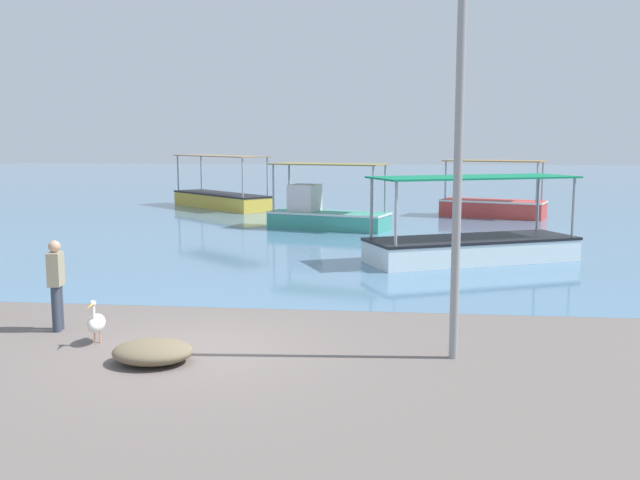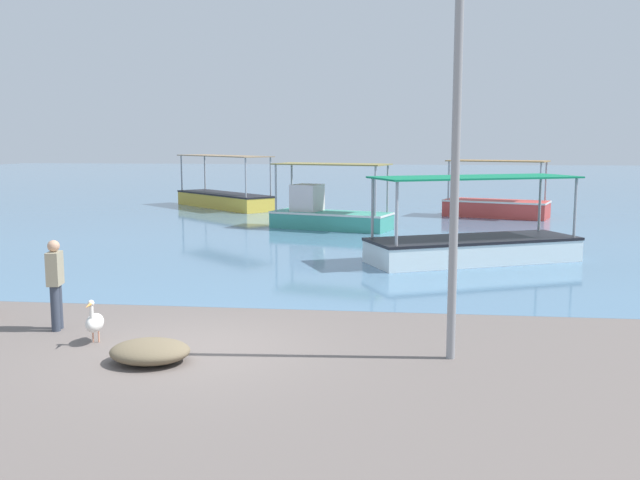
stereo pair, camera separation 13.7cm
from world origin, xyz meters
TOP-DOWN VIEW (x-y plane):
  - ground at (0.00, 0.00)m, footprint 120.00×120.00m
  - harbor_water at (0.00, 48.00)m, footprint 110.00×90.00m
  - fishing_boat_near_right at (-5.92, 24.93)m, footprint 6.17×6.01m
  - fishing_boat_far_left at (7.63, 21.99)m, footprint 4.96×3.21m
  - fishing_boat_center at (5.44, 9.46)m, footprint 6.42×4.36m
  - fishing_boat_near_left at (0.38, 16.78)m, footprint 5.04×3.05m
  - pelican at (-1.87, 0.15)m, footprint 0.35×0.81m
  - lamp_post at (4.23, -0.01)m, footprint 0.28×0.28m
  - fisherman_standing at (-2.94, 0.90)m, footprint 0.29×0.43m
  - net_pile at (-0.53, -0.78)m, footprint 1.28×1.09m

SIDE VIEW (x-z plane):
  - ground at x=0.00m, z-range 0.00..0.00m
  - harbor_water at x=0.00m, z-range 0.00..0.00m
  - net_pile at x=-0.53m, z-range 0.00..0.35m
  - pelican at x=-1.87m, z-range -0.02..0.78m
  - fishing_boat_center at x=5.44m, z-range -0.72..1.76m
  - fishing_boat_far_left at x=7.63m, z-range -0.74..1.85m
  - fishing_boat_near_right at x=-5.92m, z-range -0.80..1.92m
  - fishing_boat_near_left at x=0.38m, z-range -0.66..1.93m
  - fisherman_standing at x=-2.94m, z-range 0.06..1.75m
  - lamp_post at x=4.23m, z-range 0.37..7.08m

